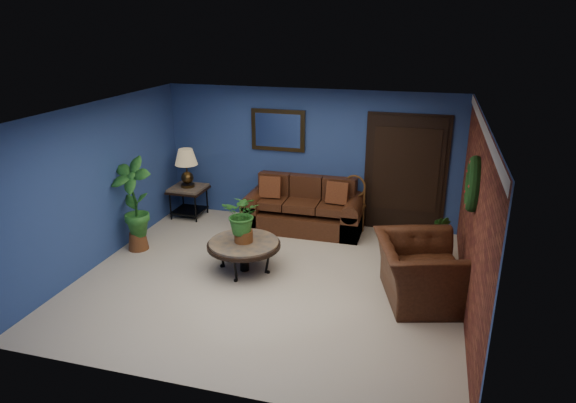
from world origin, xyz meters
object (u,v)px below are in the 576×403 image
(sofa, at_px, (304,212))
(table_lamp, at_px, (186,163))
(side_chair, at_px, (352,201))
(armchair, at_px, (420,271))
(coffee_table, at_px, (244,245))
(end_table, at_px, (188,194))

(sofa, bearing_deg, table_lamp, -179.25)
(side_chair, bearing_deg, table_lamp, -165.79)
(sofa, bearing_deg, side_chair, 2.99)
(armchair, bearing_deg, coffee_table, 70.60)
(side_chair, bearing_deg, armchair, -45.94)
(side_chair, relative_size, armchair, 0.80)
(sofa, height_order, side_chair, side_chair)
(table_lamp, bearing_deg, side_chair, 1.36)
(sofa, xyz_separation_m, end_table, (-2.31, -0.03, 0.15))
(end_table, height_order, armchair, armchair)
(end_table, bearing_deg, sofa, 0.75)
(end_table, xyz_separation_m, side_chair, (3.17, 0.08, 0.13))
(coffee_table, bearing_deg, end_table, 134.33)
(sofa, height_order, armchair, sofa)
(coffee_table, relative_size, side_chair, 1.07)
(sofa, height_order, table_lamp, table_lamp)
(sofa, height_order, coffee_table, sofa)
(table_lamp, height_order, side_chair, table_lamp)
(coffee_table, relative_size, end_table, 1.69)
(sofa, relative_size, coffee_table, 1.90)
(table_lamp, relative_size, armchair, 0.55)
(coffee_table, bearing_deg, sofa, 76.17)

